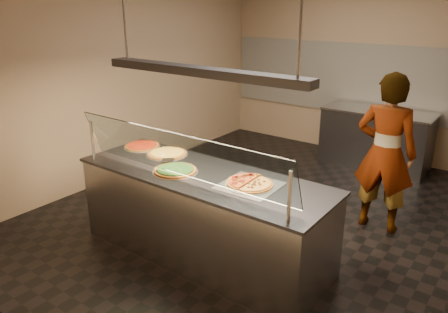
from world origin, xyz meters
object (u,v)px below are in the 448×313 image
Objects in this scene: pizza_cheese at (168,153)px; pizza_spatula at (165,157)px; sneeze_guard at (178,155)px; half_pizza_sausage at (259,186)px; prep_table at (376,138)px; heat_lamp_housing at (201,71)px; pizza_tomato at (143,146)px; serving_counter at (203,215)px; pizza_spinach at (175,170)px; half_pizza_pepperoni at (241,180)px; perforated_tray at (250,185)px; worker at (385,153)px.

pizza_cheese is 1.81× the size of pizza_spatula.
sneeze_guard is at bearing -39.07° from pizza_cheese.
pizza_cheese is at bearing 172.32° from half_pizza_sausage.
heat_lamp_housing is at bearing -98.13° from prep_table.
pizza_tomato is at bearing 168.20° from heat_lamp_housing.
serving_counter is 1.10× the size of sneeze_guard.
sneeze_guard is 0.92m from pizza_cheese.
pizza_spinach is at bearing 139.16° from sneeze_guard.
half_pizza_sausage is at bearing 9.83° from pizza_spinach.
pizza_tomato is (-0.86, 0.36, -0.00)m from pizza_spinach.
pizza_tomato is at bearing 163.28° from pizza_spatula.
sneeze_guard is 5.63× the size of half_pizza_sausage.
half_pizza_sausage is (0.21, -0.00, -0.01)m from half_pizza_pepperoni.
prep_table is at bearing 73.08° from pizza_spatula.
pizza_tomato reaches higher than prep_table.
pizza_spinach reaches higher than serving_counter.
pizza_tomato is at bearing 173.11° from perforated_tray.
sneeze_guard reaches higher than pizza_cheese.
serving_counter is 0.82m from half_pizza_sausage.
pizza_spatula reaches higher than prep_table.
pizza_tomato is (-1.11, 0.58, -0.28)m from sneeze_guard.
serving_counter is 0.72m from perforated_tray.
serving_counter is 6.40× the size of pizza_tomato.
perforated_tray is at bearing 3.29° from heat_lamp_housing.
pizza_tomato is at bearing -115.03° from prep_table.
heat_lamp_housing reaches higher than sneeze_guard.
half_pizza_pepperoni reaches higher than pizza_spatula.
perforated_tray is 0.32× the size of prep_table.
half_pizza_pepperoni is at bearing -91.43° from prep_table.
perforated_tray is (0.55, 0.37, -0.29)m from sneeze_guard.
worker is (1.53, 1.85, -0.02)m from pizza_spinach.
pizza_spatula reaches higher than serving_counter.
half_pizza_sausage reaches higher than prep_table.
prep_table is at bearing -74.21° from worker.
serving_counter is 5.01× the size of perforated_tray.
half_pizza_sausage is at bearing 0.01° from perforated_tray.
pizza_spinach is 0.39m from pizza_spatula.
pizza_cheese reaches higher than prep_table.
half_pizza_pepperoni is at bearing 59.59° from worker.
heat_lamp_housing is at bearing -7.22° from pizza_spatula.
half_pizza_pepperoni is at bearing 4.16° from serving_counter.
pizza_spatula is at bearing 37.36° from worker.
half_pizza_sausage is 1.71× the size of pizza_spatula.
serving_counter is 0.56m from pizza_spinach.
half_pizza_pepperoni is at bearing 4.16° from heat_lamp_housing.
pizza_tomato is 1.65× the size of pizza_spatula.
pizza_tomato is 0.19× the size of heat_lamp_housing.
sneeze_guard is at bearing -90.00° from heat_lamp_housing.
pizza_tomato is (-1.11, 0.23, 0.48)m from serving_counter.
worker is at bearing 58.29° from sneeze_guard.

